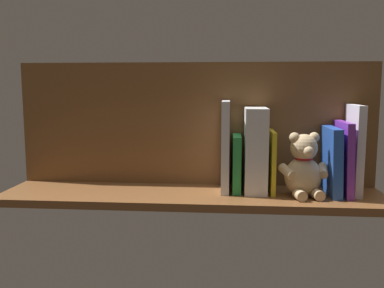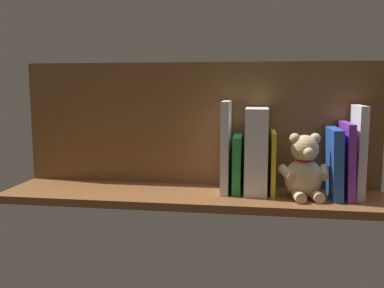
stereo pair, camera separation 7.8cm
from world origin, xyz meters
TOP-DOWN VIEW (x-y plane):
  - ground_plane at (0.00, 0.00)cm, footprint 109.02×25.75cm
  - shelf_back_panel at (0.00, -10.62)cm, footprint 109.02×1.50cm
  - book_0 at (-45.68, -2.73)cm, footprint 2.17×13.50cm
  - book_1 at (-42.62, -1.67)cm, footprint 2.64×15.60cm
  - book_2 at (-39.31, -1.56)cm, footprint 3.31×15.82cm
  - teddy_bear at (-31.12, 1.77)cm, footprint 14.19×12.72cm
  - book_3 at (-22.87, -2.92)cm, footprint 1.21×13.10cm
  - dictionary_thick_white at (-18.12, -2.50)cm, footprint 6.30×13.76cm
  - book_4 at (-12.79, -3.10)cm, footprint 2.35×12.75cm
  - book_5 at (-9.48, -2.83)cm, footprint 2.28×13.28cm

SIDE VIEW (x-z plane):
  - ground_plane at x=0.00cm, z-range -2.20..0.00cm
  - teddy_bear at x=-31.12cm, z-range -1.07..16.74cm
  - book_4 at x=-12.79cm, z-range 0.00..16.23cm
  - book_3 at x=-22.87cm, z-range 0.00..17.67cm
  - book_2 at x=-39.31cm, z-range -0.04..19.00cm
  - book_1 at x=-42.62cm, z-range -0.03..20.59cm
  - dictionary_thick_white at x=-18.12cm, z-range 0.00..24.23cm
  - book_0 at x=-45.68cm, z-range 0.00..25.16cm
  - book_5 at x=-9.48cm, z-range 0.00..26.15cm
  - shelf_back_panel at x=0.00cm, z-range 0.00..37.48cm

